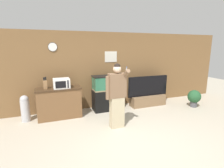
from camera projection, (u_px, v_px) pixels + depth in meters
name	position (u px, v px, depth m)	size (l,w,h in m)	color
ground_plane	(137.00, 140.00, 4.01)	(18.00, 18.00, 0.00)	#B2A893
wall_back_paneled	(102.00, 70.00, 6.08)	(10.00, 0.08, 2.60)	brown
counter_island	(59.00, 103.00, 5.22)	(1.29, 0.54, 0.92)	brown
microwave	(61.00, 83.00, 5.10)	(0.46, 0.39, 0.28)	white
knife_block	(45.00, 84.00, 4.98)	(0.10, 0.11, 0.35)	olive
aquarium_on_stand	(107.00, 93.00, 5.85)	(0.91, 0.49, 1.18)	black
tv_on_stand	(148.00, 97.00, 6.36)	(1.57, 0.40, 1.09)	brown
person_standing	(117.00, 95.00, 4.50)	(0.54, 0.41, 1.70)	#BCAD89
potted_plant	(194.00, 97.00, 6.20)	(0.45, 0.45, 0.61)	#4C4C51
trash_bin	(25.00, 108.00, 4.97)	(0.25, 0.25, 0.77)	#B7B7BC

